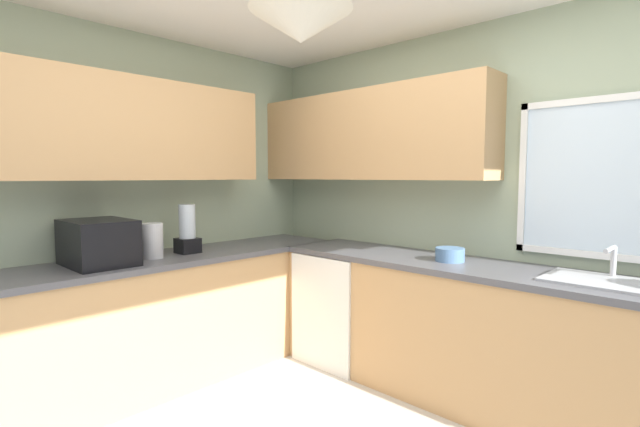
{
  "coord_description": "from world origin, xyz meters",
  "views": [
    {
      "loc": [
        1.41,
        -1.35,
        1.48
      ],
      "look_at": [
        -0.58,
        0.73,
        1.24
      ],
      "focal_mm": 25.4,
      "sensor_mm": 36.0,
      "label": 1
    }
  ],
  "objects_px": {
    "sink_assembly": "(606,281)",
    "kettle": "(153,241)",
    "dishwasher": "(344,306)",
    "microwave": "(98,242)",
    "blender_appliance": "(187,231)",
    "bowl": "(450,255)"
  },
  "relations": [
    {
      "from": "dishwasher",
      "to": "kettle",
      "type": "relative_size",
      "value": 3.56
    },
    {
      "from": "dishwasher",
      "to": "sink_assembly",
      "type": "bearing_deg",
      "value": 1.16
    },
    {
      "from": "microwave",
      "to": "kettle",
      "type": "height_order",
      "value": "microwave"
    },
    {
      "from": "kettle",
      "to": "blender_appliance",
      "type": "distance_m",
      "value": 0.28
    },
    {
      "from": "sink_assembly",
      "to": "bowl",
      "type": "relative_size",
      "value": 3.07
    },
    {
      "from": "dishwasher",
      "to": "kettle",
      "type": "bearing_deg",
      "value": -116.39
    },
    {
      "from": "kettle",
      "to": "blender_appliance",
      "type": "xyz_separation_m",
      "value": [
        -0.02,
        0.28,
        0.04
      ]
    },
    {
      "from": "kettle",
      "to": "sink_assembly",
      "type": "height_order",
      "value": "kettle"
    },
    {
      "from": "dishwasher",
      "to": "microwave",
      "type": "height_order",
      "value": "microwave"
    },
    {
      "from": "dishwasher",
      "to": "sink_assembly",
      "type": "xyz_separation_m",
      "value": [
        1.8,
        0.04,
        0.49
      ]
    },
    {
      "from": "microwave",
      "to": "sink_assembly",
      "type": "height_order",
      "value": "microwave"
    },
    {
      "from": "sink_assembly",
      "to": "kettle",
      "type": "bearing_deg",
      "value": -151.48
    },
    {
      "from": "dishwasher",
      "to": "bowl",
      "type": "distance_m",
      "value": 1.04
    },
    {
      "from": "kettle",
      "to": "dishwasher",
      "type": "bearing_deg",
      "value": 63.61
    },
    {
      "from": "bowl",
      "to": "microwave",
      "type": "bearing_deg",
      "value": -133.05
    },
    {
      "from": "kettle",
      "to": "blender_appliance",
      "type": "bearing_deg",
      "value": 94.1
    },
    {
      "from": "dishwasher",
      "to": "microwave",
      "type": "xyz_separation_m",
      "value": [
        -0.66,
        -1.64,
        0.62
      ]
    },
    {
      "from": "microwave",
      "to": "kettle",
      "type": "relative_size",
      "value": 1.97
    },
    {
      "from": "dishwasher",
      "to": "microwave",
      "type": "distance_m",
      "value": 1.88
    },
    {
      "from": "dishwasher",
      "to": "kettle",
      "type": "distance_m",
      "value": 1.56
    },
    {
      "from": "dishwasher",
      "to": "blender_appliance",
      "type": "relative_size",
      "value": 2.41
    },
    {
      "from": "microwave",
      "to": "dishwasher",
      "type": "bearing_deg",
      "value": 68.09
    }
  ]
}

